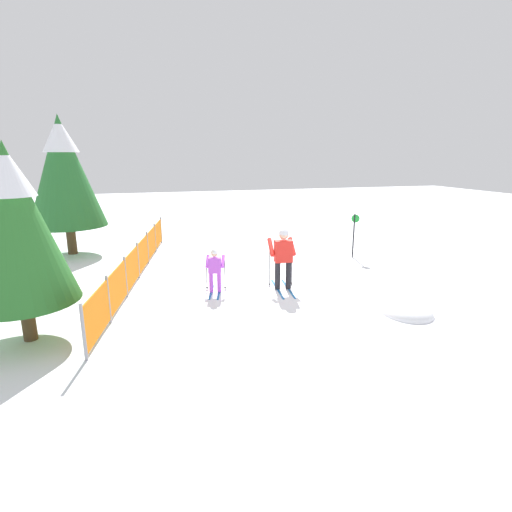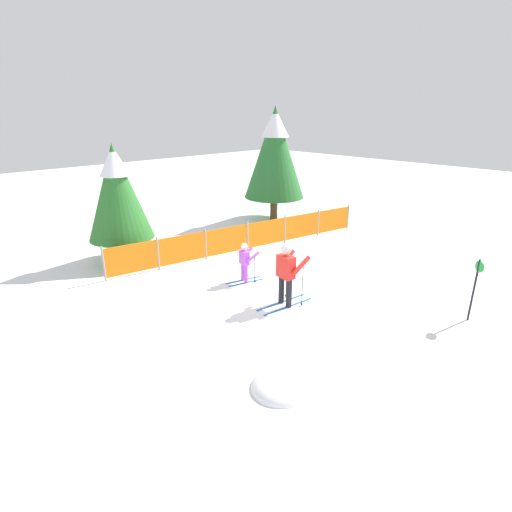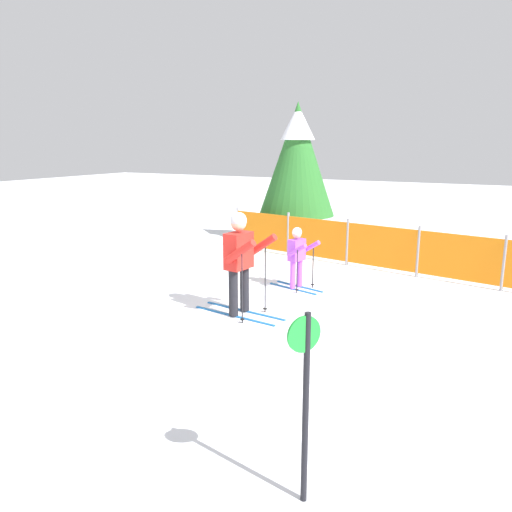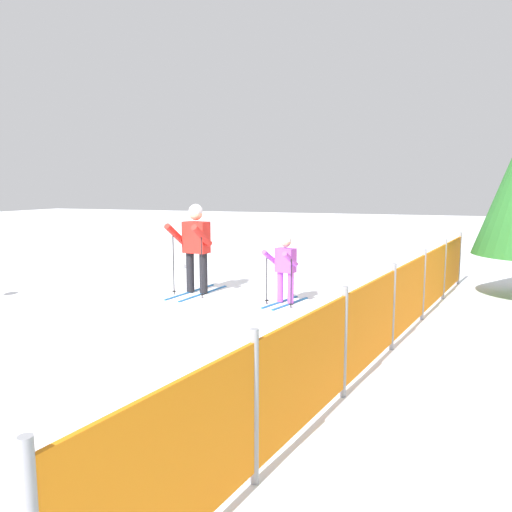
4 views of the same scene
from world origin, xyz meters
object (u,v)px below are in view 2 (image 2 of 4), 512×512
Objects in this scene: safety_fence at (248,236)px; skier_child at (245,259)px; conifer_near at (117,191)px; skier_adult at (287,269)px; trail_marker at (475,284)px; conifer_far at (275,151)px.

skier_child is at bearing -134.13° from safety_fence.
safety_fence is 4.58m from conifer_near.
trail_marker is at bearing -46.84° from skier_adult.
skier_child is 0.12× the size of safety_fence.
safety_fence is at bearing 93.58° from trail_marker.
conifer_far is (5.90, 6.11, 2.03)m from skier_adult.
trail_marker reaches higher than safety_fence.
skier_adult is at bearing 125.76° from trail_marker.
conifer_near reaches higher than trail_marker.
conifer_far is at bearing 52.66° from skier_child.
skier_adult is at bearing -75.36° from conifer_near.
trail_marker reaches higher than skier_child.
skier_adult is 4.41m from trail_marker.
trail_marker is (2.35, -5.40, 0.25)m from skier_child.
skier_child is at bearing 90.24° from skier_adult.
conifer_far is at bearing 31.85° from safety_fence.
skier_adult is 0.17× the size of safety_fence.
conifer_near is 10.38m from trail_marker.
skier_child is 0.77× the size of trail_marker.
conifer_far is 3.17× the size of trail_marker.
safety_fence is 7.37m from trail_marker.
skier_child is 0.31× the size of conifer_near.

